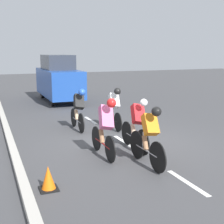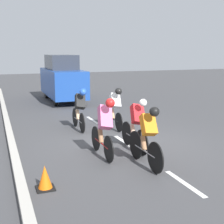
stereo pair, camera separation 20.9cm
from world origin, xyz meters
name	(u,v)px [view 1 (the left image)]	position (x,y,z in m)	size (l,w,h in m)	color
ground_plane	(126,143)	(0.00, 0.00, 0.00)	(60.00, 60.00, 0.00)	#424244
lane_stripe_near	(187,182)	(0.00, 3.03, 0.00)	(0.12, 1.40, 0.01)	white
lane_stripe_mid	(124,142)	(0.00, -0.17, 0.00)	(0.12, 1.40, 0.01)	white
lane_stripe_far	(91,120)	(0.00, -3.37, 0.00)	(0.12, 1.40, 0.01)	white
curb	(14,152)	(3.20, -0.17, 0.07)	(0.20, 28.71, 0.14)	#B7B2A8
cyclist_white	(114,107)	(-0.33, -1.79, 0.79)	(0.38, 1.69, 1.47)	black
cyclist_pink	(105,125)	(1.00, 0.87, 0.84)	(0.43, 1.70, 1.57)	black
cyclist_black	(79,108)	(0.86, -2.07, 0.78)	(0.41, 1.62, 1.47)	black
cyclist_red	(137,123)	(0.01, 0.68, 0.76)	(0.42, 1.69, 1.47)	black
cyclist_orange	(149,135)	(0.29, 1.88, 0.77)	(0.37, 1.75, 1.49)	black
support_car	(59,79)	(0.07, -8.57, 1.22)	(1.70, 4.58, 2.48)	black
traffic_cone	(48,178)	(2.75, 2.27, 0.24)	(0.36, 0.36, 0.49)	black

